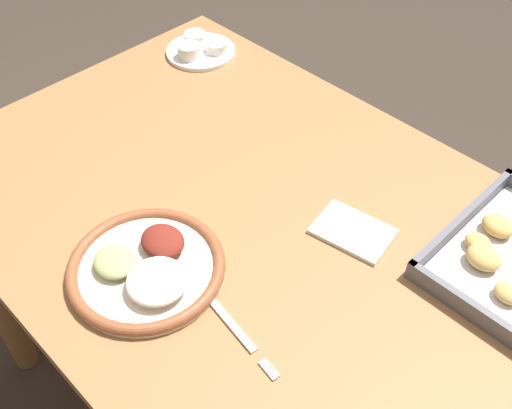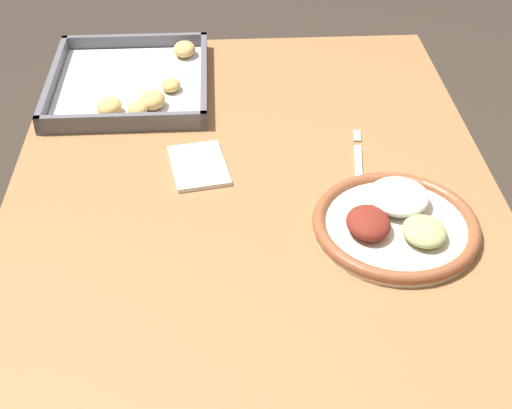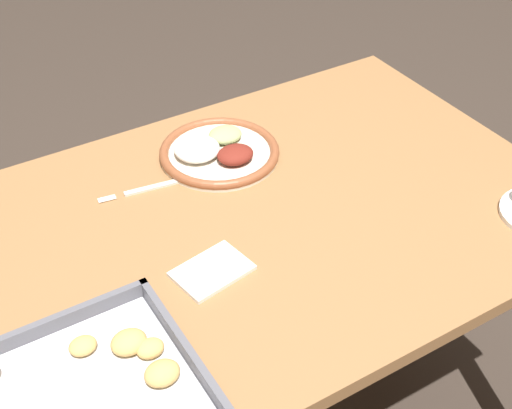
% 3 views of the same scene
% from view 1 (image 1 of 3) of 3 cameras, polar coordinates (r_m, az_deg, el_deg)
% --- Properties ---
extents(dining_table, '(1.25, 0.81, 0.74)m').
position_cam_1_polar(dining_table, '(1.13, 0.57, -5.37)').
color(dining_table, olive).
rests_on(dining_table, ground_plane).
extents(dinner_plate, '(0.26, 0.26, 0.05)m').
position_cam_1_polar(dinner_plate, '(0.98, -10.33, -5.92)').
color(dinner_plate, beige).
rests_on(dinner_plate, dining_table).
extents(fork, '(0.19, 0.04, 0.00)m').
position_cam_1_polar(fork, '(0.91, -2.30, -11.38)').
color(fork, silver).
rests_on(fork, dining_table).
extents(saucer_plate, '(0.16, 0.16, 0.04)m').
position_cam_1_polar(saucer_plate, '(1.47, -5.36, 14.57)').
color(saucer_plate, white).
rests_on(saucer_plate, dining_table).
extents(napkin, '(0.14, 0.11, 0.01)m').
position_cam_1_polar(napkin, '(1.04, 9.21, -2.54)').
color(napkin, silver).
rests_on(napkin, dining_table).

